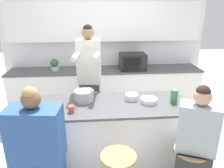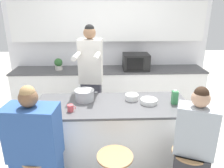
{
  "view_description": "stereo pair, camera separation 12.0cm",
  "coord_description": "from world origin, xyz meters",
  "px_view_note": "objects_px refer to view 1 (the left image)",
  "views": [
    {
      "loc": [
        -0.22,
        -2.59,
        2.11
      ],
      "look_at": [
        0.0,
        0.08,
        1.15
      ],
      "focal_mm": 35.0,
      "sensor_mm": 36.0,
      "label": 1
    },
    {
      "loc": [
        -0.1,
        -2.59,
        2.11
      ],
      "look_at": [
        0.0,
        0.08,
        1.15
      ],
      "focal_mm": 35.0,
      "sensor_mm": 36.0,
      "label": 2
    }
  ],
  "objects_px": {
    "banana_bunch": "(53,112)",
    "microwave": "(132,61)",
    "person_wrapped_blanket": "(39,157)",
    "juice_carton": "(174,96)",
    "person_cooking": "(90,85)",
    "kitchen_island": "(112,133)",
    "fruit_bowl": "(149,101)",
    "coffee_cup_near": "(71,109)",
    "person_seated_near": "(194,151)",
    "potted_plant": "(55,65)",
    "cooking_pot": "(84,96)"
  },
  "relations": [
    {
      "from": "person_wrapped_blanket",
      "to": "banana_bunch",
      "type": "relative_size",
      "value": 8.02
    },
    {
      "from": "fruit_bowl",
      "to": "coffee_cup_near",
      "type": "height_order",
      "value": "coffee_cup_near"
    },
    {
      "from": "person_wrapped_blanket",
      "to": "banana_bunch",
      "type": "height_order",
      "value": "person_wrapped_blanket"
    },
    {
      "from": "person_cooking",
      "to": "coffee_cup_near",
      "type": "bearing_deg",
      "value": -98.18
    },
    {
      "from": "microwave",
      "to": "banana_bunch",
      "type": "bearing_deg",
      "value": -125.5
    },
    {
      "from": "fruit_bowl",
      "to": "cooking_pot",
      "type": "bearing_deg",
      "value": 171.07
    },
    {
      "from": "cooking_pot",
      "to": "coffee_cup_near",
      "type": "distance_m",
      "value": 0.36
    },
    {
      "from": "banana_bunch",
      "to": "microwave",
      "type": "relative_size",
      "value": 0.36
    },
    {
      "from": "banana_bunch",
      "to": "potted_plant",
      "type": "xyz_separation_m",
      "value": [
        -0.26,
        1.78,
        0.12
      ]
    },
    {
      "from": "kitchen_island",
      "to": "person_cooking",
      "type": "bearing_deg",
      "value": 115.78
    },
    {
      "from": "person_wrapped_blanket",
      "to": "person_seated_near",
      "type": "xyz_separation_m",
      "value": [
        1.64,
        0.0,
        -0.04
      ]
    },
    {
      "from": "juice_carton",
      "to": "person_seated_near",
      "type": "bearing_deg",
      "value": -88.67
    },
    {
      "from": "juice_carton",
      "to": "potted_plant",
      "type": "relative_size",
      "value": 0.84
    },
    {
      "from": "person_cooking",
      "to": "coffee_cup_near",
      "type": "distance_m",
      "value": 0.85
    },
    {
      "from": "fruit_bowl",
      "to": "juice_carton",
      "type": "xyz_separation_m",
      "value": [
        0.33,
        -0.02,
        0.06
      ]
    },
    {
      "from": "juice_carton",
      "to": "kitchen_island",
      "type": "bearing_deg",
      "value": 178.64
    },
    {
      "from": "coffee_cup_near",
      "to": "juice_carton",
      "type": "height_order",
      "value": "juice_carton"
    },
    {
      "from": "potted_plant",
      "to": "person_wrapped_blanket",
      "type": "bearing_deg",
      "value": -85.74
    },
    {
      "from": "person_seated_near",
      "to": "banana_bunch",
      "type": "height_order",
      "value": "person_seated_near"
    },
    {
      "from": "kitchen_island",
      "to": "potted_plant",
      "type": "xyz_separation_m",
      "value": [
        -0.98,
        1.55,
        0.59
      ]
    },
    {
      "from": "kitchen_island",
      "to": "fruit_bowl",
      "type": "relative_size",
      "value": 9.24
    },
    {
      "from": "kitchen_island",
      "to": "coffee_cup_near",
      "type": "xyz_separation_m",
      "value": [
        -0.51,
        -0.19,
        0.49
      ]
    },
    {
      "from": "coffee_cup_near",
      "to": "banana_bunch",
      "type": "height_order",
      "value": "coffee_cup_near"
    },
    {
      "from": "kitchen_island",
      "to": "potted_plant",
      "type": "distance_m",
      "value": 1.93
    },
    {
      "from": "microwave",
      "to": "coffee_cup_near",
      "type": "bearing_deg",
      "value": -121.24
    },
    {
      "from": "banana_bunch",
      "to": "microwave",
      "type": "bearing_deg",
      "value": 54.5
    },
    {
      "from": "juice_carton",
      "to": "banana_bunch",
      "type": "bearing_deg",
      "value": -172.26
    },
    {
      "from": "microwave",
      "to": "person_wrapped_blanket",
      "type": "bearing_deg",
      "value": -121.11
    },
    {
      "from": "person_cooking",
      "to": "banana_bunch",
      "type": "bearing_deg",
      "value": -109.87
    },
    {
      "from": "person_wrapped_blanket",
      "to": "banana_bunch",
      "type": "xyz_separation_m",
      "value": [
        0.09,
        0.47,
        0.26
      ]
    },
    {
      "from": "microwave",
      "to": "potted_plant",
      "type": "xyz_separation_m",
      "value": [
        -1.5,
        0.03,
        -0.04
      ]
    },
    {
      "from": "person_wrapped_blanket",
      "to": "cooking_pot",
      "type": "bearing_deg",
      "value": 68.29
    },
    {
      "from": "juice_carton",
      "to": "coffee_cup_near",
      "type": "bearing_deg",
      "value": -172.64
    },
    {
      "from": "microwave",
      "to": "person_cooking",
      "type": "bearing_deg",
      "value": -132.99
    },
    {
      "from": "cooking_pot",
      "to": "microwave",
      "type": "distance_m",
      "value": 1.65
    },
    {
      "from": "cooking_pot",
      "to": "person_cooking",
      "type": "bearing_deg",
      "value": 82.69
    },
    {
      "from": "cooking_pot",
      "to": "fruit_bowl",
      "type": "distance_m",
      "value": 0.86
    },
    {
      "from": "coffee_cup_near",
      "to": "potted_plant",
      "type": "xyz_separation_m",
      "value": [
        -0.47,
        1.74,
        0.1
      ]
    },
    {
      "from": "coffee_cup_near",
      "to": "banana_bunch",
      "type": "xyz_separation_m",
      "value": [
        -0.21,
        -0.04,
        -0.02
      ]
    },
    {
      "from": "person_wrapped_blanket",
      "to": "potted_plant",
      "type": "distance_m",
      "value": 2.28
    },
    {
      "from": "person_cooking",
      "to": "person_wrapped_blanket",
      "type": "xyz_separation_m",
      "value": [
        -0.51,
        -1.33,
        -0.27
      ]
    },
    {
      "from": "kitchen_island",
      "to": "coffee_cup_near",
      "type": "distance_m",
      "value": 0.73
    },
    {
      "from": "coffee_cup_near",
      "to": "juice_carton",
      "type": "xyz_separation_m",
      "value": [
        1.33,
        0.17,
        0.05
      ]
    },
    {
      "from": "kitchen_island",
      "to": "person_wrapped_blanket",
      "type": "height_order",
      "value": "person_wrapped_blanket"
    },
    {
      "from": "person_wrapped_blanket",
      "to": "potted_plant",
      "type": "height_order",
      "value": "person_wrapped_blanket"
    },
    {
      "from": "kitchen_island",
      "to": "person_cooking",
      "type": "height_order",
      "value": "person_cooking"
    },
    {
      "from": "fruit_bowl",
      "to": "coffee_cup_near",
      "type": "bearing_deg",
      "value": -169.09
    },
    {
      "from": "coffee_cup_near",
      "to": "microwave",
      "type": "distance_m",
      "value": 2.0
    },
    {
      "from": "person_wrapped_blanket",
      "to": "juice_carton",
      "type": "bearing_deg",
      "value": 29.07
    },
    {
      "from": "person_cooking",
      "to": "microwave",
      "type": "relative_size",
      "value": 3.73
    }
  ]
}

